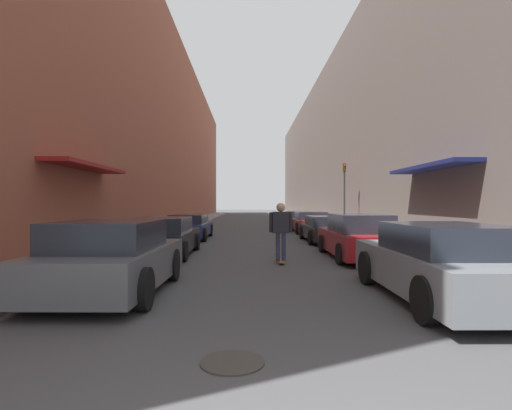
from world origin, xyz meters
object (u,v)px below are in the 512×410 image
parked_car_right_2 (325,229)px  parked_car_right_1 (358,237)px  parked_car_right_3 (310,222)px  traffic_light (344,190)px  parked_car_left_0 (111,259)px  parked_car_right_0 (442,263)px  parked_car_left_1 (164,237)px  parked_car_left_2 (190,227)px  skateboarder (281,226)px  manhole_cover (232,362)px  parked_car_right_4 (297,219)px

parked_car_right_2 → parked_car_right_1: bearing=-90.0°
parked_car_right_3 → traffic_light: bearing=-28.5°
parked_car_left_0 → parked_car_right_0: 6.08m
parked_car_left_1 → parked_car_right_0: parked_car_right_0 is taller
parked_car_left_0 → parked_car_right_2: bearing=59.1°
parked_car_left_1 → parked_car_right_0: bearing=-44.9°
parked_car_right_3 → parked_car_right_0: bearing=-90.6°
parked_car_right_3 → parked_car_left_2: bearing=-148.8°
parked_car_right_0 → parked_car_right_3: 16.28m
parked_car_right_1 → parked_car_right_2: parked_car_right_1 is taller
parked_car_right_2 → parked_car_left_0: bearing=-120.9°
parked_car_left_2 → parked_car_left_0: bearing=-88.9°
parked_car_right_3 → skateboarder: 12.12m
parked_car_right_2 → parked_car_right_3: parked_car_right_3 is taller
parked_car_left_2 → parked_car_right_3: (6.46, 3.91, 0.02)m
manhole_cover → parked_car_left_2: bearing=100.1°
parked_car_right_0 → parked_car_right_1: (0.02, 5.49, -0.01)m
manhole_cover → traffic_light: traffic_light is taller
parked_car_right_3 → skateboarder: (-2.68, -11.81, 0.47)m
parked_car_right_2 → manhole_cover: parked_car_right_2 is taller
parked_car_right_2 → parked_car_right_4: (0.06, 10.71, -0.00)m
parked_car_left_2 → skateboarder: (3.78, -7.90, 0.49)m
skateboarder → parked_car_left_1: bearing=155.1°
parked_car_right_0 → parked_car_right_1: bearing=89.8°
parked_car_right_4 → skateboarder: skateboarder is taller
parked_car_left_2 → skateboarder: skateboarder is taller
parked_car_left_1 → parked_car_right_0: size_ratio=1.04×
parked_car_left_1 → parked_car_right_2: bearing=36.3°
parked_car_left_0 → traffic_light: bearing=61.4°
skateboarder → manhole_cover: 7.30m
parked_car_left_2 → parked_car_right_1: size_ratio=1.07×
parked_car_left_1 → manhole_cover: parked_car_left_1 is taller
traffic_light → parked_car_right_4: bearing=107.0°
parked_car_left_1 → skateboarder: skateboarder is taller
parked_car_right_2 → skateboarder: 6.80m
parked_car_right_1 → skateboarder: size_ratio=2.61×
parked_car_right_3 → traffic_light: traffic_light is taller
parked_car_right_2 → manhole_cover: bearing=-105.1°
parked_car_left_2 → manhole_cover: 15.28m
parked_car_right_3 → manhole_cover: bearing=-101.3°
parked_car_right_1 → parked_car_right_4: bearing=89.8°
parked_car_right_2 → parked_car_right_4: 10.71m
parked_car_left_1 → parked_car_right_2: 7.74m
parked_car_left_1 → parked_car_left_0: bearing=-88.2°
parked_car_left_2 → parked_car_right_3: parked_car_right_3 is taller
parked_car_left_0 → parked_car_left_2: (-0.23, 11.74, -0.09)m
parked_car_right_1 → parked_car_right_4: 15.98m
traffic_light → parked_car_left_0: bearing=-118.6°
parked_car_right_1 → parked_car_right_2: size_ratio=1.00×
parked_car_right_0 → parked_car_right_3: size_ratio=1.06×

